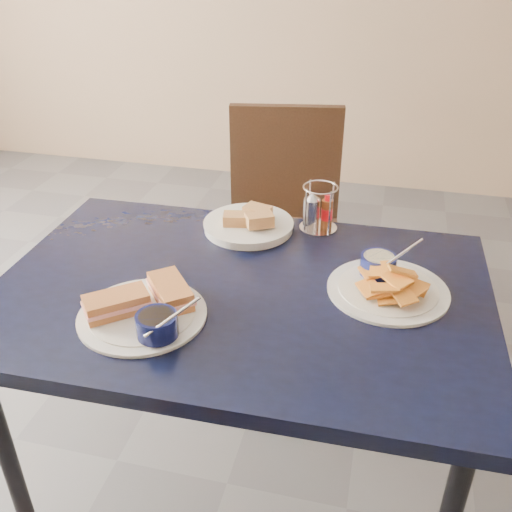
% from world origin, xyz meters
% --- Properties ---
extents(ground, '(6.00, 6.00, 0.00)m').
position_xyz_m(ground, '(0.00, 0.00, 0.00)').
color(ground, '#515055').
rests_on(ground, ground).
extents(dining_table, '(1.22, 0.83, 0.75)m').
position_xyz_m(dining_table, '(0.05, -0.00, 0.68)').
color(dining_table, black).
rests_on(dining_table, ground).
extents(chair_far, '(0.50, 0.49, 0.93)m').
position_xyz_m(chair_far, '(0.01, 0.88, 0.53)').
color(chair_far, black).
rests_on(chair_far, ground).
extents(sandwich_plate, '(0.31, 0.29, 0.12)m').
position_xyz_m(sandwich_plate, '(-0.12, -0.17, 0.77)').
color(sandwich_plate, white).
rests_on(sandwich_plate, dining_table).
extents(plantain_plate, '(0.29, 0.29, 0.12)m').
position_xyz_m(plantain_plate, '(0.40, 0.08, 0.77)').
color(plantain_plate, white).
rests_on(plantain_plate, dining_table).
extents(bread_basket, '(0.26, 0.26, 0.07)m').
position_xyz_m(bread_basket, '(0.00, 0.30, 0.77)').
color(bread_basket, white).
rests_on(bread_basket, dining_table).
extents(condiment_caddy, '(0.11, 0.11, 0.14)m').
position_xyz_m(condiment_caddy, '(0.19, 0.35, 0.81)').
color(condiment_caddy, silver).
rests_on(condiment_caddy, dining_table).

